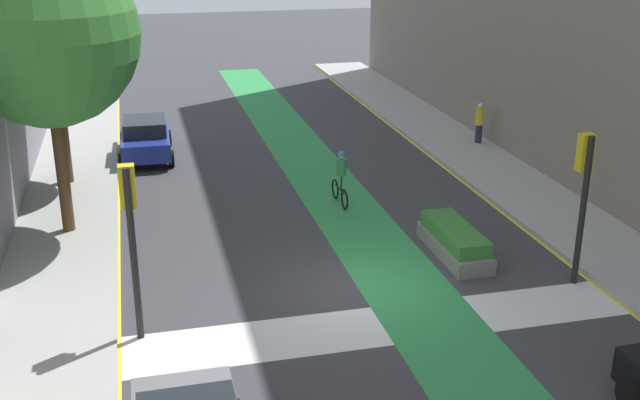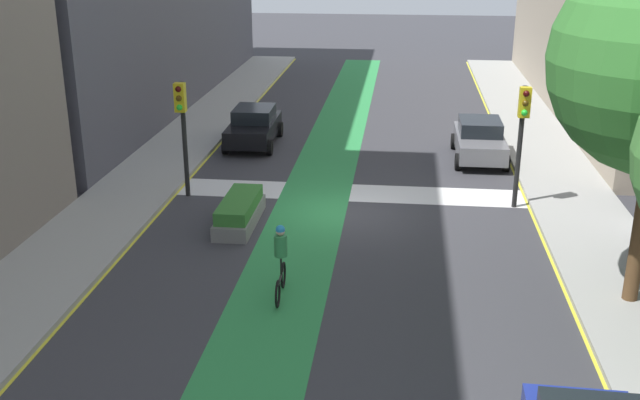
# 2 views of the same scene
# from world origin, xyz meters

# --- Properties ---
(ground_plane) EXTENTS (120.00, 120.00, 0.00)m
(ground_plane) POSITION_xyz_m (0.00, 0.00, 0.00)
(ground_plane) COLOR #38383D
(bike_lane_paint) EXTENTS (2.40, 60.00, 0.01)m
(bike_lane_paint) POSITION_xyz_m (1.18, 0.00, 0.00)
(bike_lane_paint) COLOR #2D8C47
(bike_lane_paint) RESTS_ON ground_plane
(crosswalk_band) EXTENTS (12.00, 1.80, 0.01)m
(crosswalk_band) POSITION_xyz_m (0.00, -2.00, 0.00)
(crosswalk_band) COLOR silver
(crosswalk_band) RESTS_ON ground_plane
(sidewalk_left) EXTENTS (3.00, 60.00, 0.15)m
(sidewalk_left) POSITION_xyz_m (-7.50, 0.00, 0.07)
(sidewalk_left) COLOR #9E9E99
(sidewalk_left) RESTS_ON ground_plane
(curb_stripe_left) EXTENTS (0.16, 60.00, 0.01)m
(curb_stripe_left) POSITION_xyz_m (-6.00, 0.00, 0.01)
(curb_stripe_left) COLOR yellow
(curb_stripe_left) RESTS_ON ground_plane
(sidewalk_right) EXTENTS (3.00, 60.00, 0.15)m
(sidewalk_right) POSITION_xyz_m (7.50, 0.00, 0.07)
(sidewalk_right) COLOR #9E9E99
(sidewalk_right) RESTS_ON ground_plane
(curb_stripe_right) EXTENTS (0.16, 60.00, 0.01)m
(curb_stripe_right) POSITION_xyz_m (6.00, 0.00, 0.01)
(curb_stripe_right) COLOR yellow
(curb_stripe_right) RESTS_ON ground_plane
(traffic_signal_near_right) EXTENTS (0.35, 0.52, 3.94)m
(traffic_signal_near_right) POSITION_xyz_m (5.51, -0.94, 2.77)
(traffic_signal_near_right) COLOR black
(traffic_signal_near_right) RESTS_ON ground_plane
(traffic_signal_near_left) EXTENTS (0.35, 0.52, 4.03)m
(traffic_signal_near_left) POSITION_xyz_m (-5.48, -1.08, 2.83)
(traffic_signal_near_left) COLOR black
(traffic_signal_near_left) RESTS_ON ground_plane
(car_grey_left_near) EXTENTS (2.02, 4.20, 1.57)m
(car_grey_left_near) POSITION_xyz_m (-4.78, -6.61, 0.80)
(car_grey_left_near) COLOR slate
(car_grey_left_near) RESTS_ON ground_plane
(car_black_right_near) EXTENTS (2.09, 4.23, 1.57)m
(car_black_right_near) POSITION_xyz_m (4.52, -7.72, 0.80)
(car_black_right_near) COLOR black
(car_black_right_near) RESTS_ON ground_plane
(cyclist_in_lane) EXTENTS (0.32, 1.73, 1.86)m
(cyclist_in_lane) POSITION_xyz_m (1.13, 5.91, 0.97)
(cyclist_in_lane) COLOR black
(cyclist_in_lane) RESTS_ON ground_plane
(median_planter) EXTENTS (1.06, 3.14, 0.85)m
(median_planter) POSITION_xyz_m (3.18, 1.32, 0.40)
(median_planter) COLOR slate
(median_planter) RESTS_ON ground_plane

